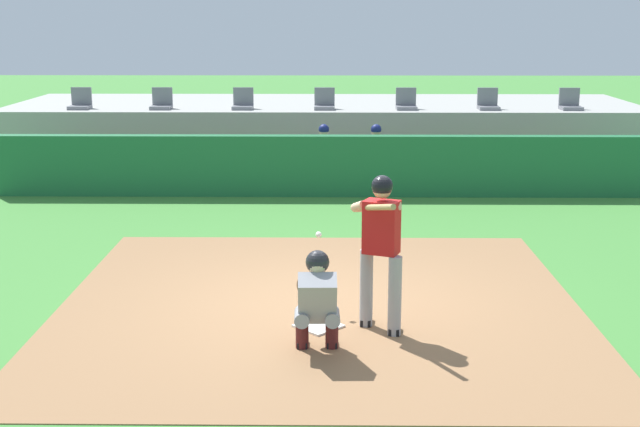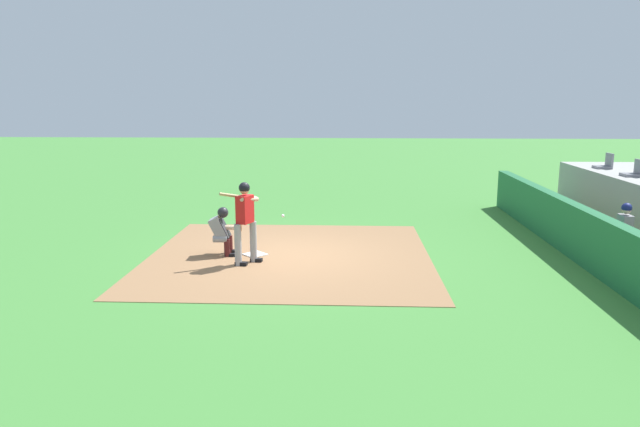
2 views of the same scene
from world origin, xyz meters
TOP-DOWN VIEW (x-y plane):
  - ground_plane at (0.00, 0.00)m, footprint 80.00×80.00m
  - dirt_infield at (0.00, 0.00)m, footprint 6.40×6.40m
  - home_plate at (0.00, -0.80)m, footprint 0.62×0.62m
  - batter_at_plate at (0.69, -0.88)m, footprint 0.58×0.88m
  - catcher_crouched at (-0.01, -1.51)m, footprint 0.49×1.74m
  - dugout_wall at (0.00, 6.50)m, footprint 13.00×0.30m
  - dugout_bench at (0.00, 7.50)m, footprint 11.80×0.44m
  - dugout_player_0 at (0.00, 7.34)m, footprint 0.49×0.70m
  - stadium_seat_0 at (-5.57, 9.38)m, footprint 0.46×0.46m
  - stadium_seat_1 at (-3.71, 9.38)m, footprint 0.46×0.46m

SIDE VIEW (x-z plane):
  - ground_plane at x=0.00m, z-range 0.00..0.00m
  - dirt_infield at x=0.00m, z-range 0.00..0.01m
  - home_plate at x=0.00m, z-range 0.01..0.04m
  - dugout_bench at x=0.00m, z-range 0.00..0.45m
  - dugout_wall at x=0.00m, z-range 0.00..1.20m
  - catcher_crouched at x=-0.01m, z-range 0.05..1.17m
  - dugout_player_0 at x=0.00m, z-range 0.02..1.32m
  - batter_at_plate at x=0.69m, z-range 0.13..1.94m
  - stadium_seat_0 at x=-5.57m, z-range 1.29..1.77m
  - stadium_seat_1 at x=-3.71m, z-range 1.29..1.77m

